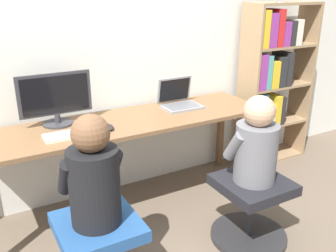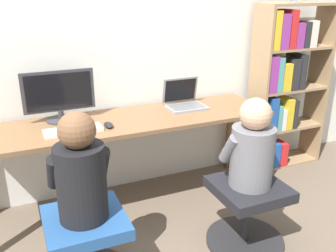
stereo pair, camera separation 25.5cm
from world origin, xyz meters
name	(u,v)px [view 1 (the left image)]	position (x,y,z in m)	size (l,w,h in m)	color
ground_plane	(146,225)	(0.00, 0.00, 0.00)	(14.00, 14.00, 0.00)	brown
wall_back	(105,37)	(0.00, 0.66, 1.30)	(10.00, 0.05, 2.60)	silver
desk	(127,129)	(0.00, 0.30, 0.66)	(2.22, 0.59, 0.73)	brown
desktop_monitor	(56,99)	(-0.46, 0.45, 0.92)	(0.51, 0.22, 0.37)	#333338
laptop	(179,101)	(0.51, 0.39, 0.78)	(0.31, 0.26, 0.23)	gray
keyboard	(74,134)	(-0.42, 0.19, 0.75)	(0.39, 0.14, 0.03)	silver
computer_mouse_by_keyboard	(109,127)	(-0.18, 0.19, 0.75)	(0.06, 0.11, 0.03)	black
office_chair_left	(100,252)	(-0.49, -0.43, 0.25)	(0.53, 0.53, 0.46)	#262628
office_chair_right	(251,207)	(0.57, -0.48, 0.25)	(0.53, 0.53, 0.46)	#262628
person_at_monitor	(94,176)	(-0.49, -0.42, 0.73)	(0.33, 0.29, 0.62)	black
person_at_laptop	(256,144)	(0.57, -0.48, 0.71)	(0.34, 0.28, 0.58)	slate
bookshelf	(271,84)	(1.53, 0.41, 0.80)	(0.73, 0.28, 1.53)	#997A56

